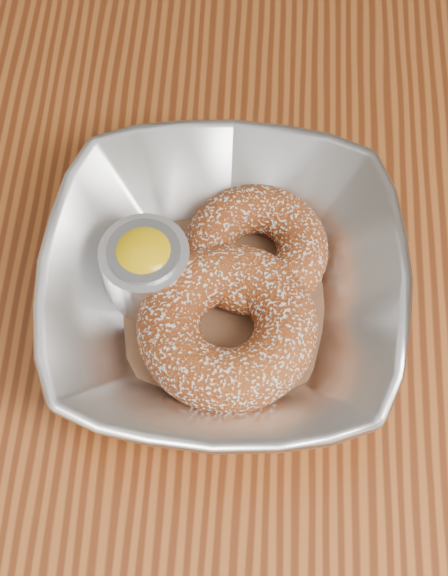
# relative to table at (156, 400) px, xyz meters

# --- Properties ---
(ground_plane) EXTENTS (4.00, 4.00, 0.00)m
(ground_plane) POSITION_rel_table_xyz_m (0.00, 0.00, -0.65)
(ground_plane) COLOR #565659
(ground_plane) RESTS_ON ground
(table) EXTENTS (1.20, 0.80, 0.75)m
(table) POSITION_rel_table_xyz_m (0.00, 0.00, 0.00)
(table) COLOR brown
(table) RESTS_ON ground_plane
(serving_bowl) EXTENTS (0.23, 0.23, 0.06)m
(serving_bowl) POSITION_rel_table_xyz_m (0.05, 0.03, 0.13)
(serving_bowl) COLOR silver
(serving_bowl) RESTS_ON table
(parchment) EXTENTS (0.20, 0.20, 0.00)m
(parchment) POSITION_rel_table_xyz_m (0.05, 0.03, 0.11)
(parchment) COLOR brown
(parchment) RESTS_ON table
(donut_back) EXTENTS (0.13, 0.13, 0.03)m
(donut_back) POSITION_rel_table_xyz_m (0.07, 0.06, 0.13)
(donut_back) COLOR brown
(donut_back) RESTS_ON parchment
(donut_front) EXTENTS (0.12, 0.12, 0.04)m
(donut_front) POSITION_rel_table_xyz_m (0.05, 0.00, 0.13)
(donut_front) COLOR brown
(donut_front) RESTS_ON parchment
(ramekin) EXTENTS (0.06, 0.06, 0.05)m
(ramekin) POSITION_rel_table_xyz_m (-0.00, 0.04, 0.13)
(ramekin) COLOR silver
(ramekin) RESTS_ON table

